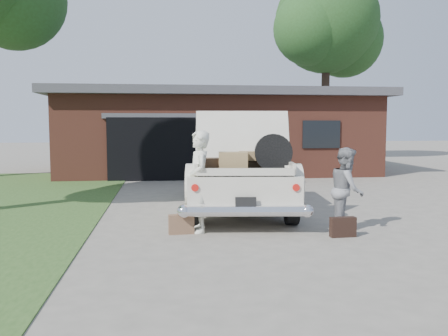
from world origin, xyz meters
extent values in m
plane|color=gray|center=(0.00, 0.00, 0.00)|extent=(90.00, 90.00, 0.00)
cube|color=brown|center=(1.00, 11.50, 1.50)|extent=(12.00, 7.00, 3.00)
cube|color=#4C4C51|center=(1.00, 11.50, 3.15)|extent=(12.80, 7.80, 0.30)
cube|color=black|center=(-1.50, 8.05, 1.10)|extent=(3.20, 0.30, 2.20)
cube|color=#4C4C51|center=(-1.50, 7.98, 2.25)|extent=(3.50, 0.12, 0.18)
cube|color=black|center=(4.50, 7.98, 1.60)|extent=(1.40, 0.08, 1.00)
cylinder|color=#38281E|center=(7.65, 16.62, 3.00)|extent=(0.44, 0.44, 6.00)
sphere|color=#265422|center=(7.65, 16.62, 7.51)|extent=(5.57, 5.57, 5.57)
sphere|color=#265422|center=(8.90, 17.18, 6.65)|extent=(4.18, 4.18, 4.18)
sphere|color=#265422|center=(6.53, 15.92, 6.97)|extent=(3.90, 3.90, 3.90)
cube|color=beige|center=(0.55, 2.24, 0.68)|extent=(2.65, 5.63, 0.71)
cube|color=#B6ACA0|center=(0.58, 2.57, 1.30)|extent=(2.02, 2.36, 0.57)
cube|color=black|center=(0.70, 3.59, 1.28)|extent=(1.68, 0.27, 0.48)
cube|color=black|center=(0.47, 1.54, 1.28)|extent=(1.68, 0.27, 0.48)
cylinder|color=black|center=(-0.61, 0.51, 0.36)|extent=(0.32, 0.74, 0.72)
cylinder|color=black|center=(1.29, 0.30, 0.36)|extent=(0.32, 0.74, 0.72)
cylinder|color=black|center=(-0.20, 4.19, 0.36)|extent=(0.32, 0.74, 0.72)
cylinder|color=black|center=(1.70, 3.98, 0.36)|extent=(0.32, 0.74, 0.72)
cylinder|color=silver|center=(0.24, -0.51, 0.43)|extent=(2.24, 0.44, 0.20)
cylinder|color=#A5140F|center=(-0.64, -0.34, 0.85)|extent=(0.14, 0.12, 0.13)
cylinder|color=#A5140F|center=(1.14, -0.53, 0.85)|extent=(0.14, 0.12, 0.13)
cube|color=black|center=(0.24, -0.53, 0.60)|extent=(0.37, 0.06, 0.18)
cube|color=black|center=(0.32, 0.19, 1.05)|extent=(1.81, 1.37, 0.04)
cube|color=beige|center=(-0.54, 0.29, 1.16)|extent=(0.20, 1.20, 0.20)
cube|color=beige|center=(1.18, 0.10, 1.16)|extent=(0.20, 1.20, 0.20)
cube|color=beige|center=(0.25, -0.40, 1.12)|extent=(1.74, 0.26, 0.13)
cube|color=beige|center=(0.36, 0.53, 1.65)|extent=(1.88, 0.75, 1.16)
cube|color=#503622|center=(-0.01, 0.26, 1.20)|extent=(0.81, 0.57, 0.25)
cube|color=#A08151|center=(0.10, 0.06, 1.26)|extent=(0.57, 0.40, 0.37)
cube|color=black|center=(0.42, 0.39, 1.17)|extent=(0.62, 0.44, 0.18)
cube|color=#987A4D|center=(0.50, 0.33, 1.36)|extent=(0.53, 0.38, 0.17)
cylinder|color=black|center=(0.87, 0.08, 1.43)|extent=(0.72, 0.25, 0.71)
imported|color=silver|center=(-0.55, -0.10, 0.92)|extent=(0.50, 0.71, 1.85)
imported|color=gray|center=(2.14, -0.37, 0.77)|extent=(0.79, 0.90, 1.54)
cube|color=brown|center=(-0.88, -0.24, 0.18)|extent=(0.47, 0.18, 0.35)
cube|color=black|center=(1.91, -0.83, 0.17)|extent=(0.46, 0.17, 0.35)
camera|label=1|loc=(-1.18, -8.62, 1.95)|focal=38.00mm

